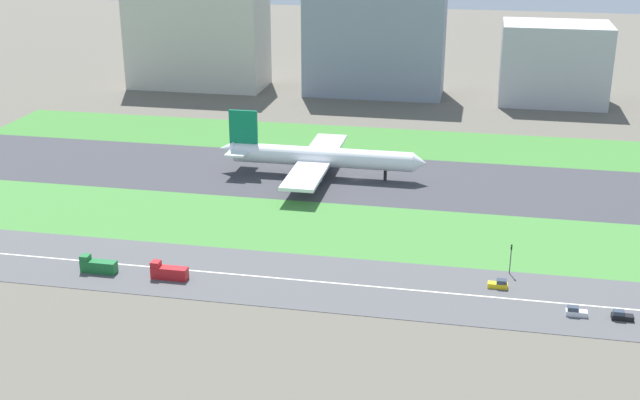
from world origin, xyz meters
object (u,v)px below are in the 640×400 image
(airliner, at_px, (317,157))
(truck_1, at_px, (98,266))
(fuel_tank_west, at_px, (407,58))
(car_2, at_px, (621,316))
(truck_0, at_px, (168,272))
(car_3, at_px, (575,312))
(hangar_building, at_px, (375,32))
(terminal_building, at_px, (197,27))
(car_0, at_px, (499,284))
(traffic_light, at_px, (511,257))
(office_tower, at_px, (554,63))

(airliner, bearing_deg, truck_1, -114.79)
(airliner, xyz_separation_m, fuel_tank_west, (11.72, 159.00, 1.39))
(car_2, relative_size, fuel_tank_west, 0.19)
(airliner, distance_m, truck_0, 80.34)
(car_3, relative_size, truck_0, 0.52)
(car_2, bearing_deg, truck_1, 0.00)
(car_3, xyz_separation_m, hangar_building, (-68.92, 192.00, 26.11))
(car_3, height_order, terminal_building, terminal_building)
(car_0, bearing_deg, traffic_light, 72.75)
(car_0, relative_size, car_3, 1.00)
(hangar_building, bearing_deg, truck_1, -101.19)
(airliner, distance_m, office_tower, 137.84)
(office_tower, bearing_deg, fuel_tank_west, 145.35)
(truck_1, height_order, hangar_building, hangar_building)
(terminal_building, bearing_deg, traffic_light, -52.18)
(truck_0, bearing_deg, truck_1, 0.00)
(truck_1, distance_m, terminal_building, 197.96)
(terminal_building, xyz_separation_m, hangar_building, (79.33, 0.00, 0.58))
(car_2, bearing_deg, fuel_tank_west, -73.92)
(traffic_light, distance_m, hangar_building, 184.12)
(truck_0, xyz_separation_m, office_tower, (95.54, 192.00, 14.67))
(truck_0, height_order, traffic_light, traffic_light)
(car_2, xyz_separation_m, traffic_light, (-22.33, 17.99, 3.37))
(truck_1, height_order, office_tower, office_tower)
(terminal_building, distance_m, office_tower, 154.53)
(truck_1, bearing_deg, truck_0, -180.00)
(truck_1, xyz_separation_m, office_tower, (112.86, 192.00, 14.67))
(car_3, distance_m, fuel_tank_west, 244.37)
(truck_1, xyz_separation_m, hangar_building, (37.99, 192.00, 25.36))
(car_3, bearing_deg, office_tower, -91.77)
(airliner, height_order, car_0, airliner)
(car_2, height_order, hangar_building, hangar_building)
(fuel_tank_west, bearing_deg, hangar_building, -102.23)
(truck_0, xyz_separation_m, car_2, (98.75, 0.00, -0.75))
(car_2, height_order, office_tower, office_tower)
(traffic_light, relative_size, hangar_building, 0.12)
(office_tower, bearing_deg, car_3, -91.77)
(truck_0, relative_size, car_2, 1.91)
(fuel_tank_west, bearing_deg, truck_1, -101.39)
(airliner, bearing_deg, office_tower, 56.02)
(terminal_building, height_order, fuel_tank_west, terminal_building)
(car_0, height_order, car_2, same)
(hangar_building, xyz_separation_m, office_tower, (74.86, 0.00, -10.69))
(truck_0, xyz_separation_m, terminal_building, (-58.66, 192.00, 24.78))
(office_tower, bearing_deg, truck_1, -120.45)
(airliner, relative_size, fuel_tank_west, 2.76)
(car_3, height_order, office_tower, office_tower)
(airliner, distance_m, fuel_tank_west, 159.44)
(truck_1, bearing_deg, car_3, -180.00)
(truck_1, bearing_deg, car_2, -180.00)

